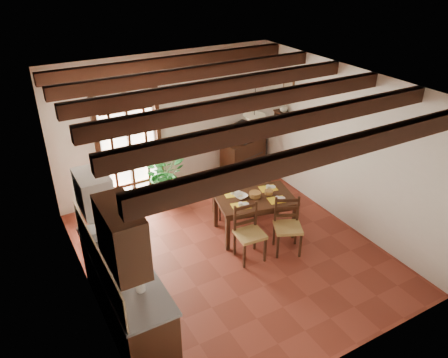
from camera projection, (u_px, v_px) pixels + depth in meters
ground_plane at (231, 251)px, 7.26m from camera, size 5.00×5.00×0.00m
room_shell at (231, 152)px, 6.40m from camera, size 4.52×5.02×2.81m
ceiling_beams at (232, 94)px, 5.99m from camera, size 4.50×4.34×0.20m
french_door at (129, 144)px, 8.23m from camera, size 1.26×0.11×2.32m
kitchen_counter at (126, 292)px, 5.73m from camera, size 0.64×2.25×1.38m
upper_cabinet at (122, 237)px, 4.49m from camera, size 0.35×0.80×0.70m
range_hood at (94, 193)px, 5.51m from camera, size 0.38×0.60×0.54m
counter_items at (119, 259)px, 5.57m from camera, size 0.50×1.43×0.25m
dining_table at (255, 202)px, 7.47m from camera, size 1.45×1.10×0.71m
chair_near_left at (249, 243)px, 6.98m from camera, size 0.47×0.45×0.93m
chair_near_right at (287, 236)px, 7.15m from camera, size 0.56×0.56×0.93m
chair_far_left at (225, 202)px, 8.12m from camera, size 0.44×0.42×0.85m
chair_far_right at (258, 197)px, 8.28m from camera, size 0.53×0.52×0.90m
table_setting at (255, 198)px, 7.44m from camera, size 0.95×0.63×0.09m
table_bowl at (241, 196)px, 7.40m from camera, size 0.26×0.26×0.05m
sideboard at (243, 158)px, 9.47m from camera, size 1.06×0.67×0.83m
crt_tv at (244, 132)px, 9.18m from camera, size 0.53×0.52×0.35m
fuse_box at (233, 96)px, 8.98m from camera, size 0.25×0.03×0.32m
plant_pot at (166, 197)px, 8.59m from camera, size 0.38×0.38×0.23m
potted_plant at (165, 177)px, 8.38m from camera, size 2.28×2.04×2.26m
wall_shelf at (283, 114)px, 8.70m from camera, size 0.20×0.42×0.20m
shelf_vase at (284, 108)px, 8.63m from camera, size 0.15×0.15×0.15m
shelf_flowers at (284, 98)px, 8.54m from camera, size 0.14×0.14×0.36m
framed_picture at (289, 87)px, 8.48m from camera, size 0.03×0.32×0.32m
pendant_lamp at (254, 119)px, 6.86m from camera, size 0.36×0.36×0.84m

